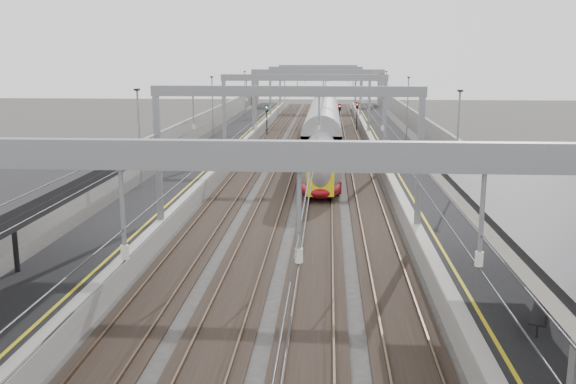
# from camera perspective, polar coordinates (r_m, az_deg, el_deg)

# --- Properties ---
(platform_left) EXTENTS (4.00, 120.00, 1.00)m
(platform_left) POSITION_cam_1_polar(r_m,az_deg,el_deg) (54.94, -6.85, 3.01)
(platform_left) COLOR black
(platform_left) RESTS_ON ground
(platform_right) EXTENTS (4.00, 120.00, 1.00)m
(platform_right) POSITION_cam_1_polar(r_m,az_deg,el_deg) (54.37, 9.99, 2.82)
(platform_right) COLOR black
(platform_right) RESTS_ON ground
(tracks) EXTENTS (11.40, 140.00, 0.20)m
(tracks) POSITION_cam_1_polar(r_m,az_deg,el_deg) (54.14, 1.52, 2.48)
(tracks) COLOR black
(tracks) RESTS_ON ground
(overhead_line) EXTENTS (13.00, 140.00, 6.60)m
(overhead_line) POSITION_cam_1_polar(r_m,az_deg,el_deg) (60.08, 1.80, 9.26)
(overhead_line) COLOR gray
(overhead_line) RESTS_ON platform_left
(overbridge) EXTENTS (22.00, 2.20, 6.90)m
(overbridge) POSITION_cam_1_polar(r_m,az_deg,el_deg) (108.45, 2.66, 10.00)
(overbridge) COLOR gray
(overbridge) RESTS_ON ground
(wall_left) EXTENTS (0.30, 120.00, 3.20)m
(wall_left) POSITION_cam_1_polar(r_m,az_deg,el_deg) (55.46, -10.14, 4.14)
(wall_left) COLOR gray
(wall_left) RESTS_ON ground
(wall_right) EXTENTS (0.30, 120.00, 3.20)m
(wall_right) POSITION_cam_1_polar(r_m,az_deg,el_deg) (54.65, 13.37, 3.89)
(wall_right) COLOR gray
(wall_right) RESTS_ON ground
(train) EXTENTS (2.67, 48.73, 4.23)m
(train) POSITION_cam_1_polar(r_m,az_deg,el_deg) (61.45, 3.21, 5.50)
(train) COLOR maroon
(train) RESTS_ON ground
(bench) EXTENTS (1.12, 1.87, 0.94)m
(bench) POSITION_cam_1_polar(r_m,az_deg,el_deg) (20.71, 21.80, -9.82)
(bench) COLOR black
(bench) RESTS_ON platform_right
(signal_green) EXTENTS (0.32, 0.32, 3.48)m
(signal_green) POSITION_cam_1_polar(r_m,az_deg,el_deg) (74.44, -1.90, 6.90)
(signal_green) COLOR black
(signal_green) RESTS_ON ground
(signal_red_near) EXTENTS (0.32, 0.32, 3.48)m
(signal_red_near) POSITION_cam_1_polar(r_m,az_deg,el_deg) (76.33, 4.60, 6.99)
(signal_red_near) COLOR black
(signal_red_near) RESTS_ON ground
(signal_red_far) EXTENTS (0.32, 0.32, 3.48)m
(signal_red_far) POSITION_cam_1_polar(r_m,az_deg,el_deg) (79.69, 6.16, 7.17)
(signal_red_far) COLOR black
(signal_red_far) RESTS_ON ground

